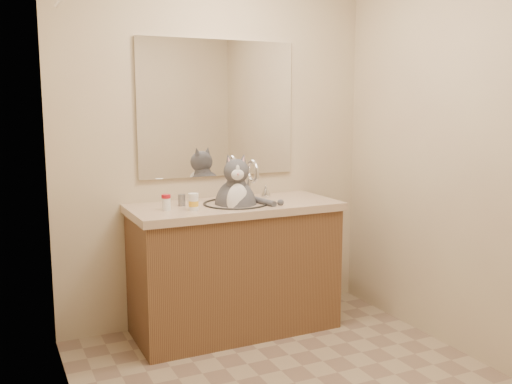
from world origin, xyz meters
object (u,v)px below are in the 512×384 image
Objects in this scene: cat at (236,202)px; grey_canister at (182,200)px; pill_bottle_redcap at (166,202)px; pill_bottle_orange at (194,202)px.

cat reaches higher than grey_canister.
pill_bottle_redcap is 0.16m from grey_canister.
pill_bottle_redcap is 1.31× the size of grey_canister.
cat reaches higher than pill_bottle_orange.
pill_bottle_orange is (-0.31, -0.08, 0.04)m from cat.
pill_bottle_redcap is at bearing -163.62° from cat.
pill_bottle_orange is at bearing -26.81° from pill_bottle_redcap.
cat is 0.32m from pill_bottle_orange.
cat is 7.27× the size of grey_canister.
grey_canister is (-0.33, 0.10, 0.02)m from cat.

